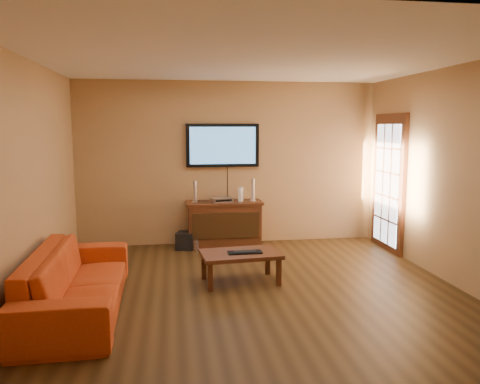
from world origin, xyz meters
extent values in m
plane|color=#31200D|center=(0.00, 0.00, 0.00)|extent=(5.00, 5.00, 0.00)
plane|color=tan|center=(0.00, 2.50, 1.35)|extent=(5.00, 0.00, 5.00)
plane|color=tan|center=(-2.50, 0.00, 1.35)|extent=(0.00, 5.00, 5.00)
plane|color=tan|center=(2.50, 0.00, 1.35)|extent=(0.00, 5.00, 5.00)
plane|color=white|center=(0.00, 0.00, 2.70)|extent=(5.00, 5.00, 0.00)
cube|color=#411E0E|center=(2.46, 1.70, 1.05)|extent=(0.06, 1.02, 2.22)
cube|color=white|center=(2.42, 1.70, 1.05)|extent=(0.01, 0.79, 1.89)
cube|color=#411E0E|center=(-0.11, 2.26, 0.35)|extent=(1.18, 0.44, 0.70)
cube|color=black|center=(-0.11, 2.03, 0.39)|extent=(1.08, 0.02, 0.42)
cube|color=#411E0E|center=(-0.11, 2.26, 0.72)|extent=(1.25, 0.48, 0.04)
cube|color=black|center=(-0.11, 2.46, 1.65)|extent=(1.21, 0.07, 0.71)
cube|color=#4883BD|center=(-0.11, 2.42, 1.65)|extent=(1.09, 0.01, 0.61)
cube|color=#411E0E|center=(-0.10, 0.40, 0.36)|extent=(1.03, 0.68, 0.05)
cube|color=#411E0E|center=(-0.51, 0.13, 0.17)|extent=(0.06, 0.06, 0.34)
cube|color=#411E0E|center=(0.35, 0.21, 0.17)|extent=(0.06, 0.06, 0.34)
cube|color=#411E0E|center=(-0.55, 0.59, 0.17)|extent=(0.06, 0.06, 0.34)
cube|color=#411E0E|center=(0.30, 0.68, 0.17)|extent=(0.06, 0.06, 0.34)
imported|color=#BA3E14|center=(-1.95, -0.28, 0.45)|extent=(0.73, 2.31, 0.89)
cylinder|color=silver|center=(-0.58, 2.27, 0.75)|extent=(0.09, 0.09, 0.01)
cylinder|color=silver|center=(-0.58, 2.27, 0.92)|extent=(0.05, 0.05, 0.33)
cylinder|color=silver|center=(0.37, 2.28, 0.75)|extent=(0.10, 0.10, 0.02)
cylinder|color=silver|center=(0.37, 2.28, 0.93)|extent=(0.06, 0.06, 0.35)
cube|color=silver|center=(-0.16, 2.25, 0.78)|extent=(0.37, 0.31, 0.07)
cube|color=white|center=(0.17, 2.26, 0.86)|extent=(0.11, 0.17, 0.23)
cube|color=black|center=(-0.75, 2.15, 0.14)|extent=(0.34, 0.34, 0.28)
cylinder|color=white|center=(-0.58, 1.95, 0.09)|extent=(0.07, 0.07, 0.18)
sphere|color=white|center=(-0.58, 1.95, 0.18)|extent=(0.04, 0.04, 0.04)
cube|color=black|center=(-0.05, 0.36, 0.40)|extent=(0.43, 0.17, 0.02)
cube|color=black|center=(-0.05, 0.36, 0.41)|extent=(0.28, 0.12, 0.01)
camera|label=1|loc=(-0.92, -5.25, 1.95)|focal=35.00mm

